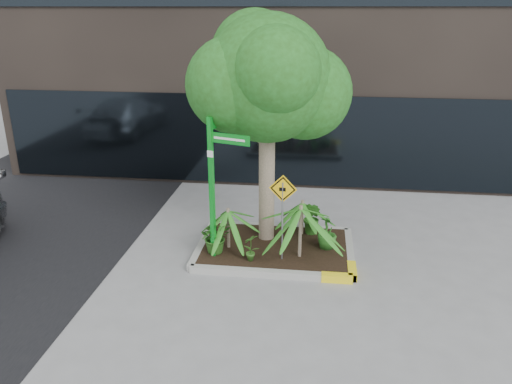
# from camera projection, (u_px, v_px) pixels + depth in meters

# --- Properties ---
(ground) EXTENTS (80.00, 80.00, 0.00)m
(ground) POSITION_uv_depth(u_px,v_px,m) (264.00, 258.00, 10.56)
(ground) COLOR gray
(ground) RESTS_ON ground
(planter) EXTENTS (3.35, 2.36, 0.15)m
(planter) POSITION_uv_depth(u_px,v_px,m) (276.00, 248.00, 10.75)
(planter) COLOR #9E9E99
(planter) RESTS_ON ground
(tree) EXTENTS (3.32, 2.95, 4.98)m
(tree) POSITION_uv_depth(u_px,v_px,m) (267.00, 79.00, 9.96)
(tree) COLOR tan
(tree) RESTS_ON ground
(palm_front) EXTENTS (1.27, 1.27, 1.41)m
(palm_front) POSITION_uv_depth(u_px,v_px,m) (301.00, 209.00, 9.94)
(palm_front) COLOR tan
(palm_front) RESTS_ON ground
(palm_left) EXTENTS (1.00, 1.00, 1.12)m
(palm_left) POSITION_uv_depth(u_px,v_px,m) (228.00, 211.00, 10.41)
(palm_left) COLOR tan
(palm_left) RESTS_ON ground
(palm_back) EXTENTS (0.91, 0.91, 1.01)m
(palm_back) POSITION_uv_depth(u_px,v_px,m) (303.00, 203.00, 11.07)
(palm_back) COLOR tan
(palm_back) RESTS_ON ground
(shrub_a) EXTENTS (0.82, 0.82, 0.72)m
(shrub_a) POSITION_uv_depth(u_px,v_px,m) (216.00, 236.00, 10.36)
(shrub_a) COLOR #214F16
(shrub_a) RESTS_ON planter
(shrub_b) EXTENTS (0.57, 0.57, 0.73)m
(shrub_b) POSITION_uv_depth(u_px,v_px,m) (327.00, 232.00, 10.54)
(shrub_b) COLOR #26631D
(shrub_b) RESTS_ON planter
(shrub_c) EXTENTS (0.44, 0.44, 0.59)m
(shrub_c) POSITION_uv_depth(u_px,v_px,m) (251.00, 247.00, 10.04)
(shrub_c) COLOR #2E601D
(shrub_c) RESTS_ON planter
(shrub_d) EXTENTS (0.61, 0.61, 0.79)m
(shrub_d) POSITION_uv_depth(u_px,v_px,m) (312.00, 218.00, 11.17)
(shrub_d) COLOR #2A681E
(shrub_d) RESTS_ON planter
(street_sign_post) EXTENTS (0.86, 1.07, 3.05)m
(street_sign_post) POSITION_uv_depth(u_px,v_px,m) (215.00, 175.00, 9.77)
(street_sign_post) COLOR #0D9423
(street_sign_post) RESTS_ON ground
(cattle_sign) EXTENTS (0.56, 0.11, 1.82)m
(cattle_sign) POSITION_uv_depth(u_px,v_px,m) (283.00, 203.00, 9.74)
(cattle_sign) COLOR slate
(cattle_sign) RESTS_ON ground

